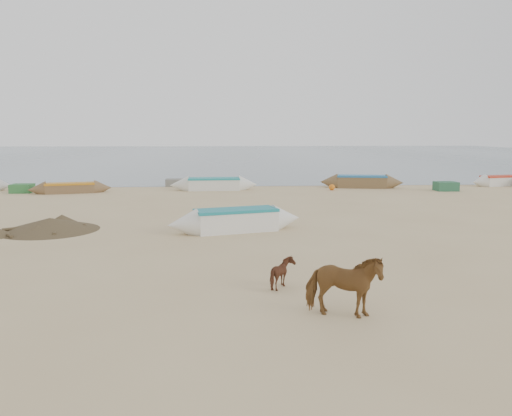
{
  "coord_description": "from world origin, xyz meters",
  "views": [
    {
      "loc": [
        -1.34,
        -16.64,
        4.12
      ],
      "look_at": [
        0.0,
        4.0,
        1.0
      ],
      "focal_mm": 35.0,
      "sensor_mm": 36.0,
      "label": 1
    }
  ],
  "objects": [
    {
      "name": "sea",
      "position": [
        0.0,
        82.0,
        0.01
      ],
      "size": [
        160.0,
        160.0,
        0.0
      ],
      "primitive_type": "plane",
      "color": "slate",
      "rests_on": "ground"
    },
    {
      "name": "calf_right",
      "position": [
        0.21,
        -3.85,
        0.41
      ],
      "size": [
        0.79,
        0.89,
        0.82
      ],
      "primitive_type": "imported",
      "rotation": [
        0.0,
        0.0,
        1.45
      ],
      "color": "brown",
      "rests_on": "ground"
    },
    {
      "name": "beach_clutter",
      "position": [
        3.96,
        19.7,
        0.3
      ],
      "size": [
        45.08,
        5.52,
        0.64
      ],
      "color": "#316D37",
      "rests_on": "ground"
    },
    {
      "name": "near_canoe",
      "position": [
        -0.84,
        4.1,
        0.48
      ],
      "size": [
        5.94,
        2.8,
        0.96
      ],
      "primitive_type": null,
      "rotation": [
        0.0,
        0.0,
        0.28
      ],
      "color": "silver",
      "rests_on": "ground"
    },
    {
      "name": "cow_adult",
      "position": [
        1.31,
        -6.01,
        0.74
      ],
      "size": [
        1.9,
        1.28,
        1.47
      ],
      "primitive_type": "imported",
      "rotation": [
        0.0,
        0.0,
        1.27
      ],
      "color": "brown",
      "rests_on": "ground"
    },
    {
      "name": "waterline_canoes",
      "position": [
        0.1,
        20.18,
        0.43
      ],
      "size": [
        54.83,
        5.21,
        0.94
      ],
      "color": "brown",
      "rests_on": "ground"
    },
    {
      "name": "ground",
      "position": [
        0.0,
        0.0,
        0.0
      ],
      "size": [
        140.0,
        140.0,
        0.0
      ],
      "primitive_type": "plane",
      "color": "tan",
      "rests_on": "ground"
    },
    {
      "name": "debris_pile",
      "position": [
        -8.76,
        4.79,
        0.27
      ],
      "size": [
        4.45,
        4.45,
        0.54
      ],
      "primitive_type": "cone",
      "rotation": [
        0.0,
        0.0,
        -0.09
      ],
      "color": "brown",
      "rests_on": "ground"
    },
    {
      "name": "calf_front",
      "position": [
        -1.88,
        4.35,
        0.41
      ],
      "size": [
        0.76,
        0.68,
        0.83
      ],
      "primitive_type": "imported",
      "rotation": [
        0.0,
        0.0,
        -1.56
      ],
      "color": "#56311B",
      "rests_on": "ground"
    }
  ]
}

